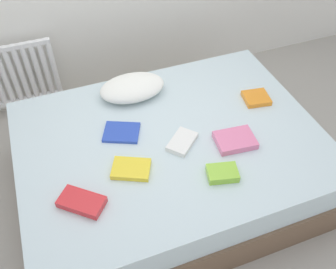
% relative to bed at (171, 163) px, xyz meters
% --- Properties ---
extents(ground_plane, '(8.00, 8.00, 0.00)m').
position_rel_bed_xyz_m(ground_plane, '(0.00, 0.00, -0.25)').
color(ground_plane, '#9E998E').
extents(bed, '(2.00, 1.50, 0.50)m').
position_rel_bed_xyz_m(bed, '(0.00, 0.00, 0.00)').
color(bed, brown).
rests_on(bed, ground).
extents(radiator, '(0.57, 0.04, 0.55)m').
position_rel_bed_xyz_m(radiator, '(-0.86, 1.20, 0.15)').
color(radiator, white).
rests_on(radiator, ground).
extents(pillow, '(0.47, 0.31, 0.13)m').
position_rel_bed_xyz_m(pillow, '(-0.10, 0.51, 0.32)').
color(pillow, white).
rests_on(pillow, bed).
extents(textbook_yellow, '(0.27, 0.24, 0.03)m').
position_rel_bed_xyz_m(textbook_yellow, '(-0.32, -0.17, 0.27)').
color(textbook_yellow, yellow).
rests_on(textbook_yellow, bed).
extents(textbook_orange, '(0.20, 0.19, 0.03)m').
position_rel_bed_xyz_m(textbook_orange, '(0.71, 0.13, 0.27)').
color(textbook_orange, orange).
rests_on(textbook_orange, bed).
extents(textbook_white, '(0.25, 0.24, 0.03)m').
position_rel_bed_xyz_m(textbook_white, '(0.05, -0.08, 0.27)').
color(textbook_white, white).
rests_on(textbook_white, bed).
extents(textbook_pink, '(0.26, 0.21, 0.04)m').
position_rel_bed_xyz_m(textbook_pink, '(0.37, -0.19, 0.27)').
color(textbook_pink, pink).
rests_on(textbook_pink, bed).
extents(textbook_lime, '(0.20, 0.17, 0.05)m').
position_rel_bed_xyz_m(textbook_lime, '(0.17, -0.40, 0.28)').
color(textbook_lime, '#8CC638').
rests_on(textbook_lime, bed).
extents(textbook_red, '(0.28, 0.26, 0.04)m').
position_rel_bed_xyz_m(textbook_red, '(-0.64, -0.30, 0.27)').
color(textbook_red, red).
rests_on(textbook_red, bed).
extents(textbook_blue, '(0.28, 0.26, 0.02)m').
position_rel_bed_xyz_m(textbook_blue, '(-0.29, 0.15, 0.26)').
color(textbook_blue, '#2847B7').
rests_on(textbook_blue, bed).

